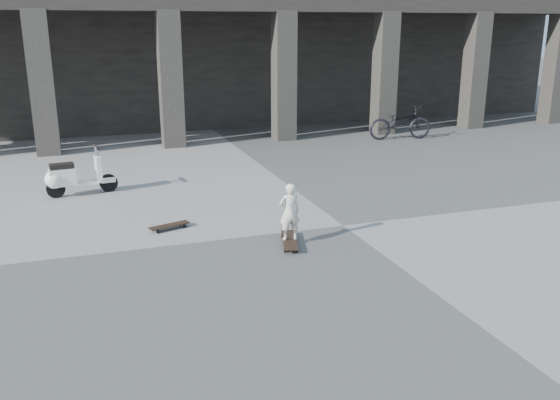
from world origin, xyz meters
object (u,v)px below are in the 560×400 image
object	(u,v)px
skateboard_spare	(169,226)
child	(290,212)
longboard	(290,240)
bicycle	(400,123)
scooter	(69,177)

from	to	relation	value
skateboard_spare	child	distance (m)	2.36
longboard	skateboard_spare	size ratio (longest dim) A/B	1.30
skateboard_spare	child	xyz separation A→B (m)	(1.81, -1.44, 0.52)
longboard	child	xyz separation A→B (m)	(0.00, 0.00, 0.51)
longboard	bicycle	world-z (taller)	bicycle
skateboard_spare	child	size ratio (longest dim) A/B	0.79
longboard	bicycle	xyz separation A→B (m)	(6.63, 7.91, 0.46)
longboard	scooter	xyz separation A→B (m)	(-3.50, 4.34, 0.34)
skateboard_spare	child	world-z (taller)	child
child	bicycle	distance (m)	10.32
skateboard_spare	bicycle	xyz separation A→B (m)	(8.43, 6.48, 0.47)
skateboard_spare	scooter	size ratio (longest dim) A/B	0.51
scooter	bicycle	world-z (taller)	bicycle
skateboard_spare	scooter	bearing A→B (deg)	103.19
longboard	skateboard_spare	world-z (taller)	longboard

